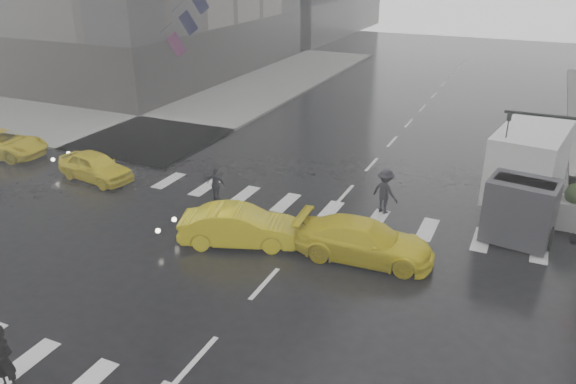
% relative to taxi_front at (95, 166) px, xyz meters
% --- Properties ---
extents(ground, '(120.00, 120.00, 0.00)m').
position_rel_taxi_front_xyz_m(ground, '(11.13, -4.72, -0.67)').
color(ground, black).
rests_on(ground, ground).
extents(sidewalk_nw, '(35.00, 35.00, 0.15)m').
position_rel_taxi_front_xyz_m(sidewalk_nw, '(-8.37, 12.78, -0.59)').
color(sidewalk_nw, slate).
rests_on(sidewalk_nw, ground).
extents(road_markings, '(18.00, 48.00, 0.01)m').
position_rel_taxi_front_xyz_m(road_markings, '(11.13, -4.72, -0.66)').
color(road_markings, silver).
rests_on(road_markings, ground).
extents(planter_west, '(1.10, 1.10, 1.80)m').
position_rel_taxi_front_xyz_m(planter_west, '(18.13, 3.48, 0.32)').
color(planter_west, slate).
rests_on(planter_west, ground).
extents(planter_mid, '(1.10, 1.10, 1.80)m').
position_rel_taxi_front_xyz_m(planter_mid, '(20.13, 3.48, 0.32)').
color(planter_mid, slate).
rests_on(planter_mid, ground).
extents(flag_cluster, '(2.87, 3.06, 4.69)m').
position_rel_taxi_front_xyz_m(flag_cluster, '(-3.95, 13.78, 4.97)').
color(flag_cluster, '#59595B').
rests_on(flag_cluster, ground).
extents(pedestrian_far_a, '(0.89, 0.56, 1.50)m').
position_rel_taxi_front_xyz_m(pedestrian_far_a, '(6.34, 0.28, 0.08)').
color(pedestrian_far_a, black).
rests_on(pedestrian_far_a, ground).
extents(pedestrian_far_b, '(1.37, 1.10, 1.86)m').
position_rel_taxi_front_xyz_m(pedestrian_far_b, '(13.18, 2.09, 0.26)').
color(pedestrian_far_b, black).
rests_on(pedestrian_far_b, ground).
extents(taxi_front, '(4.12, 2.18, 1.33)m').
position_rel_taxi_front_xyz_m(taxi_front, '(0.00, 0.00, 0.00)').
color(taxi_front, yellow).
rests_on(taxi_front, ground).
extents(taxi_mid, '(4.55, 2.86, 1.42)m').
position_rel_taxi_front_xyz_m(taxi_mid, '(9.12, -2.69, 0.04)').
color(taxi_mid, yellow).
rests_on(taxi_mid, ground).
extents(taxi_rear, '(4.37, 2.27, 1.39)m').
position_rel_taxi_front_xyz_m(taxi_rear, '(13.54, -1.84, 0.03)').
color(taxi_rear, yellow).
rests_on(taxi_rear, ground).
extents(taxi_far, '(4.53, 2.79, 1.34)m').
position_rel_taxi_front_xyz_m(taxi_far, '(-6.76, 0.57, 0.00)').
color(taxi_far, yellow).
rests_on(taxi_far, ground).
extents(box_truck, '(2.41, 6.43, 3.41)m').
position_rel_taxi_front_xyz_m(box_truck, '(18.26, 4.00, 1.16)').
color(box_truck, silver).
rests_on(box_truck, ground).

